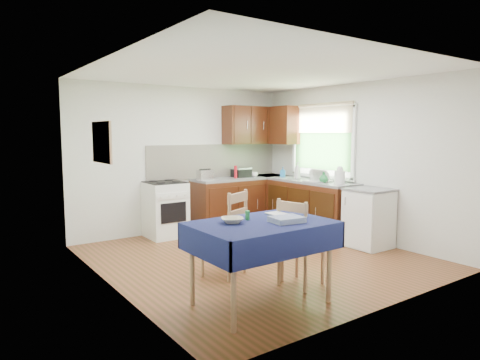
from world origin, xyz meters
TOP-DOWN VIEW (x-y plane):
  - floor at (0.00, 0.00)m, footprint 4.20×4.20m
  - ceiling at (0.00, 0.00)m, footprint 4.00×4.20m
  - wall_back at (0.00, 2.10)m, footprint 4.00×0.02m
  - wall_front at (0.00, -2.10)m, footprint 4.00×0.02m
  - wall_left at (-2.00, 0.00)m, footprint 0.02×4.20m
  - wall_right at (2.00, 0.00)m, footprint 0.02×4.20m
  - base_cabinets at (1.36, 1.26)m, footprint 1.90×2.30m
  - worktop_back at (1.05, 1.80)m, footprint 1.90×0.60m
  - worktop_right at (1.70, 0.65)m, footprint 0.60×1.70m
  - worktop_corner at (1.70, 1.80)m, footprint 0.60×0.60m
  - splashback at (0.65, 2.08)m, footprint 2.70×0.02m
  - upper_cabinets at (1.52, 1.80)m, footprint 1.20×0.85m
  - stove at (-0.50, 1.80)m, footprint 0.60×0.61m
  - window at (1.97, 0.70)m, footprint 0.04×1.48m
  - fridge at (1.70, -0.55)m, footprint 0.58×0.60m
  - corkboard at (-1.97, 0.30)m, footprint 0.04×0.62m
  - dining_table at (-0.93, -1.31)m, footprint 1.37×0.93m
  - chair_far at (-0.74, -0.40)m, footprint 0.60×0.60m
  - chair_near at (-0.29, -1.15)m, footprint 0.52×0.52m
  - toaster at (0.22, 1.73)m, footprint 0.26×0.16m
  - sandwich_press at (1.04, 1.81)m, footprint 0.30×0.26m
  - sauce_bottle at (0.83, 1.69)m, footprint 0.05×0.05m
  - yellow_packet at (1.06, 1.92)m, footprint 0.12×0.08m
  - dish_rack at (1.65, 0.44)m, footprint 0.44×0.34m
  - kettle at (1.74, 0.07)m, footprint 0.17×0.17m
  - cup at (1.26, 1.69)m, footprint 0.15×0.15m
  - soap_bottle_a at (1.62, 0.93)m, footprint 0.16×0.16m
  - soap_bottle_b at (1.65, 1.35)m, footprint 0.12×0.12m
  - soap_bottle_c at (1.61, 0.30)m, footprint 0.20×0.20m
  - plate_bowl at (-1.19, -1.17)m, footprint 0.29×0.29m
  - book at (-0.65, -1.12)m, footprint 0.18×0.25m
  - spice_jar at (-0.98, -1.14)m, footprint 0.05×0.05m
  - tea_towel at (-0.73, -1.45)m, footprint 0.33×0.28m

SIDE VIEW (x-z plane):
  - floor at x=0.00m, z-range 0.00..0.00m
  - base_cabinets at x=1.36m, z-range 0.00..0.86m
  - fridge at x=1.70m, z-range 0.00..0.88m
  - stove at x=-0.50m, z-range 0.00..0.92m
  - chair_near at x=-0.29m, z-range 0.03..1.01m
  - chair_far at x=-0.74m, z-range 0.03..1.06m
  - dining_table at x=-0.93m, z-range 0.31..1.14m
  - book at x=-0.65m, z-range 0.83..0.85m
  - plate_bowl at x=-1.19m, z-range 0.83..0.88m
  - tea_towel at x=-0.73m, z-range 0.83..0.88m
  - spice_jar at x=-0.98m, z-range 0.83..0.92m
  - worktop_back at x=1.05m, z-range 0.86..0.90m
  - worktop_right at x=1.70m, z-range 0.86..0.90m
  - worktop_corner at x=1.70m, z-range 0.86..0.90m
  - dish_rack at x=1.65m, z-range 0.82..1.03m
  - cup at x=1.26m, z-range 0.90..0.99m
  - yellow_packet at x=1.06m, z-range 0.90..1.06m
  - sandwich_press at x=1.04m, z-range 0.90..1.08m
  - soap_bottle_c at x=1.61m, z-range 0.90..1.08m
  - toaster at x=0.22m, z-range 0.89..1.09m
  - soap_bottle_b at x=1.65m, z-range 0.90..1.09m
  - sauce_bottle at x=0.83m, z-range 0.90..1.12m
  - kettle at x=1.74m, z-range 0.88..1.17m
  - soap_bottle_a at x=1.62m, z-range 0.90..1.20m
  - splashback at x=0.65m, z-range 0.90..1.50m
  - wall_back at x=0.00m, z-range 0.00..2.50m
  - wall_front at x=0.00m, z-range 0.00..2.50m
  - wall_left at x=-2.00m, z-range 0.00..2.50m
  - wall_right at x=2.00m, z-range 0.00..2.50m
  - corkboard at x=-1.97m, z-range 1.36..1.83m
  - window at x=1.97m, z-range 1.02..2.28m
  - upper_cabinets at x=1.52m, z-range 1.50..2.20m
  - ceiling at x=0.00m, z-range 2.49..2.51m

